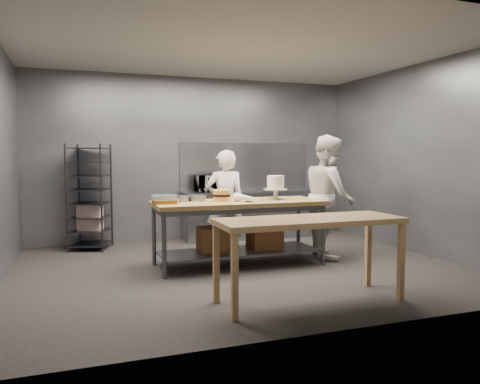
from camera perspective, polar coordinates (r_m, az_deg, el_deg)
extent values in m
plane|color=black|center=(6.59, 0.02, -9.23)|extent=(6.00, 6.00, 0.00)
cube|color=#4C4F54|center=(8.79, -5.50, 4.07)|extent=(6.00, 0.04, 3.00)
cube|color=olive|center=(6.61, -0.15, -1.35)|extent=(2.40, 0.90, 0.06)
cube|color=#47494C|center=(6.71, -0.15, -7.22)|extent=(2.25, 0.75, 0.03)
cylinder|color=#47494C|center=(6.01, -9.24, -6.44)|extent=(0.06, 0.06, 0.86)
cylinder|color=#47494C|center=(6.77, -10.45, -5.22)|extent=(0.06, 0.06, 0.86)
cylinder|color=#47494C|center=(6.79, 10.11, -5.18)|extent=(0.06, 0.06, 0.86)
cylinder|color=#47494C|center=(7.47, 7.13, -4.26)|extent=(0.06, 0.06, 0.86)
cube|color=brown|center=(6.59, -2.85, -5.79)|extent=(0.50, 0.40, 0.35)
cube|color=brown|center=(6.84, 3.02, -5.62)|extent=(0.45, 0.38, 0.30)
cube|color=brown|center=(5.02, 8.51, -3.49)|extent=(2.00, 0.70, 0.06)
cube|color=brown|center=(4.47, -0.67, -10.35)|extent=(0.06, 0.06, 0.84)
cube|color=brown|center=(5.02, -2.93, -8.68)|extent=(0.06, 0.06, 0.84)
cube|color=brown|center=(5.38, 19.05, -8.04)|extent=(0.06, 0.06, 0.84)
cube|color=brown|center=(5.85, 15.34, -6.95)|extent=(0.06, 0.06, 0.84)
cube|color=slate|center=(8.82, 1.35, 0.06)|extent=(2.60, 0.60, 0.04)
cube|color=slate|center=(8.86, 1.35, -2.84)|extent=(2.56, 0.56, 0.86)
cube|color=slate|center=(9.07, 0.68, 3.16)|extent=(2.60, 0.02, 0.90)
cube|color=black|center=(8.16, -17.85, -0.56)|extent=(0.78, 0.81, 1.75)
cube|color=beige|center=(8.19, -17.79, -2.89)|extent=(0.44, 0.35, 0.45)
imported|color=silver|center=(7.24, -1.82, -1.37)|extent=(0.66, 0.49, 1.65)
imported|color=silver|center=(7.34, 10.76, -0.48)|extent=(0.95, 1.08, 1.87)
imported|color=black|center=(8.56, -3.58, 1.05)|extent=(0.54, 0.37, 0.30)
cylinder|color=#BEB298|center=(6.84, 4.35, -0.83)|extent=(0.20, 0.20, 0.02)
cylinder|color=#BEB298|center=(6.83, 4.35, -0.25)|extent=(0.06, 0.06, 0.12)
cylinder|color=#BEB298|center=(6.83, 4.35, 0.33)|extent=(0.34, 0.34, 0.02)
cylinder|color=white|center=(6.82, 4.36, 1.20)|extent=(0.25, 0.25, 0.19)
cylinder|color=#EBBE4B|center=(6.59, -2.24, -0.84)|extent=(0.25, 0.25, 0.06)
cylinder|color=black|center=(6.59, -2.24, -0.41)|extent=(0.25, 0.25, 0.04)
cylinder|color=#EBBE4B|center=(6.59, -2.24, 0.02)|extent=(0.25, 0.25, 0.06)
cylinder|color=gray|center=(6.58, -7.42, -0.83)|extent=(0.28, 0.28, 0.07)
cylinder|color=gray|center=(6.65, -5.24, -0.75)|extent=(0.25, 0.25, 0.07)
cylinder|color=gray|center=(6.48, -8.66, -0.92)|extent=(0.31, 0.31, 0.07)
cylinder|color=gray|center=(6.55, -9.57, -0.88)|extent=(0.27, 0.27, 0.07)
cone|color=white|center=(6.43, 0.81, -0.71)|extent=(0.31, 0.38, 0.12)
cube|color=slate|center=(6.53, 2.56, -1.15)|extent=(0.28, 0.02, 0.00)
cube|color=black|center=(6.46, 1.08, -1.15)|extent=(0.09, 0.02, 0.02)
cube|color=brown|center=(6.30, -9.19, -1.20)|extent=(0.30, 0.20, 0.05)
cube|color=silver|center=(6.29, -9.19, -0.70)|extent=(0.31, 0.21, 0.06)
cube|color=brown|center=(6.41, -9.27, -1.10)|extent=(0.30, 0.20, 0.05)
cube|color=silver|center=(6.41, -9.28, -0.61)|extent=(0.31, 0.21, 0.06)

